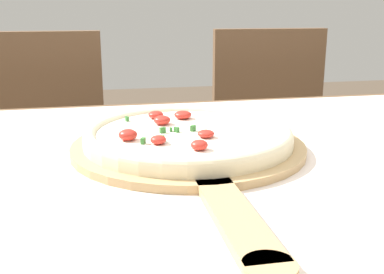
{
  "coord_description": "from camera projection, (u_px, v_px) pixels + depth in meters",
  "views": [
    {
      "loc": [
        -0.18,
        -0.61,
        1.0
      ],
      "look_at": [
        -0.05,
        0.08,
        0.8
      ],
      "focal_mm": 45.0,
      "sensor_mm": 36.0,
      "label": 1
    }
  ],
  "objects": [
    {
      "name": "pizza",
      "position": [
        188.0,
        135.0,
        0.76
      ],
      "size": [
        0.33,
        0.33,
        0.04
      ],
      "color": "beige",
      "rests_on": "pizza_peel"
    },
    {
      "name": "towel_cloth",
      "position": [
        235.0,
        172.0,
        0.67
      ],
      "size": [
        1.39,
        0.93,
        0.0
      ],
      "color": "silver",
      "rests_on": "dining_table"
    },
    {
      "name": "dining_table",
      "position": [
        233.0,
        235.0,
        0.7
      ],
      "size": [
        1.47,
        1.01,
        0.76
      ],
      "color": "brown",
      "rests_on": "ground_plane"
    },
    {
      "name": "pizza_peel",
      "position": [
        191.0,
        151.0,
        0.74
      ],
      "size": [
        0.37,
        0.58,
        0.01
      ],
      "color": "tan",
      "rests_on": "towel_cloth"
    },
    {
      "name": "chair_left",
      "position": [
        42.0,
        161.0,
        1.46
      ],
      "size": [
        0.41,
        0.41,
        0.91
      ],
      "rotation": [
        0.0,
        0.0,
        -0.03
      ],
      "color": "brown",
      "rests_on": "ground_plane"
    },
    {
      "name": "chair_right",
      "position": [
        274.0,
        147.0,
        1.6
      ],
      "size": [
        0.42,
        0.42,
        0.91
      ],
      "rotation": [
        0.0,
        0.0,
        -0.04
      ],
      "color": "brown",
      "rests_on": "ground_plane"
    }
  ]
}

